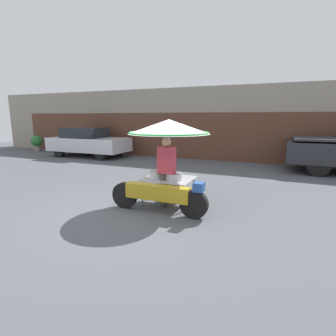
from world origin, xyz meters
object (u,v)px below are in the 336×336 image
object	(u,v)px
vendor_person	(167,169)
potted_plant	(37,142)
vendor_motorcycle_cart	(168,140)
parked_car	(88,142)

from	to	relation	value
vendor_person	potted_plant	xyz separation A→B (m)	(-11.33, 6.25, -0.34)
vendor_motorcycle_cart	vendor_person	world-z (taller)	vendor_motorcycle_cart
vendor_motorcycle_cart	potted_plant	size ratio (longest dim) A/B	2.39
parked_car	potted_plant	bearing A→B (deg)	171.96
vendor_motorcycle_cart	vendor_person	distance (m)	0.65
parked_car	vendor_motorcycle_cart	bearing A→B (deg)	-38.65
vendor_motorcycle_cart	potted_plant	world-z (taller)	vendor_motorcycle_cart
potted_plant	vendor_motorcycle_cart	bearing A→B (deg)	-28.46
vendor_person	potted_plant	distance (m)	12.94
vendor_motorcycle_cart	potted_plant	xyz separation A→B (m)	(-11.30, 6.12, -0.98)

